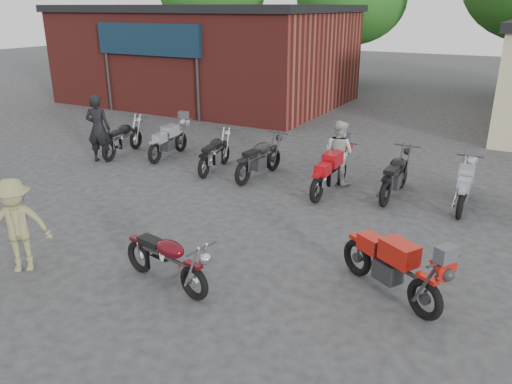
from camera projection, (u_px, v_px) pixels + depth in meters
The scene contains 17 objects.
ground at pixel (185, 277), 8.25m from camera, with size 90.00×90.00×0.00m, color #2D2D2F.
brick_building at pixel (208, 57), 23.11m from camera, with size 12.00×8.00×4.00m, color maroon.
tree_0 at pixel (213, 8), 31.20m from camera, with size 6.56×6.56×8.20m, color #195516, non-canonical shape.
tree_1 at pixel (350, 16), 27.24m from camera, with size 5.92×5.92×7.40m, color #195516, non-canonical shape.
vintage_motorcycle at pixel (166, 256), 7.83m from camera, with size 1.81×0.60×1.05m, color #4A0910, non-canonical shape.
sportbike at pixel (392, 263), 7.53m from camera, with size 1.99×0.66×1.15m, color red, non-canonical shape.
helmet at pixel (174, 265), 8.43m from camera, with size 0.24×0.24×0.22m, color #B41913.
person_dark at pixel (98, 129), 14.09m from camera, with size 0.70×0.46×1.93m, color black.
person_light at pixel (339, 152), 12.40m from camera, with size 0.78×0.61×1.60m, color #B7B7B3.
person_tan at pixel (17, 226), 8.22m from camera, with size 1.05×0.60×1.63m, color #847E51.
row_bike_0 at pixel (123, 136), 14.90m from camera, with size 1.94×0.64×1.13m, color black, non-canonical shape.
row_bike_1 at pixel (169, 139), 14.65m from camera, with size 1.92×0.63×1.12m, color #92919E, non-canonical shape.
row_bike_2 at pixel (215, 151), 13.46m from camera, with size 1.86×0.61×1.08m, color black, non-canonical shape.
row_bike_3 at pixel (260, 156), 12.89m from camera, with size 1.98×0.66×1.15m, color black, non-canonical shape.
row_bike_4 at pixel (330, 169), 11.81m from camera, with size 2.00×0.66×1.16m, color red, non-canonical shape.
row_bike_5 at pixel (396, 173), 11.58m from camera, with size 1.99×0.66×1.15m, color black, non-canonical shape.
row_bike_6 at pixel (465, 184), 10.94m from camera, with size 1.89×0.62×1.10m, color #9C9EAA, non-canonical shape.
Camera 1 is at (4.55, -5.75, 4.21)m, focal length 35.00 mm.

